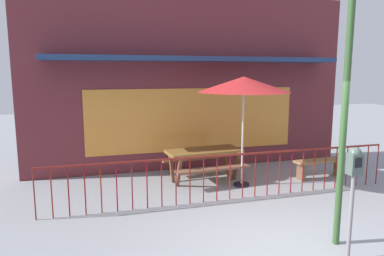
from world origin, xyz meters
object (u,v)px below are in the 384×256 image
at_px(patio_bench, 321,164).
at_px(parking_meter_far, 354,174).
at_px(patio_umbrella, 244,85).
at_px(picnic_table_left, 204,156).
at_px(street_lamp, 347,74).

height_order(patio_bench, parking_meter_far, parking_meter_far).
bearing_deg(patio_umbrella, parking_meter_far, -88.46).
bearing_deg(picnic_table_left, patio_umbrella, -38.85).
bearing_deg(picnic_table_left, street_lamp, -74.86).
distance_m(parking_meter_far, street_lamp, 1.43).
bearing_deg(patio_umbrella, patio_bench, -0.34).
relative_size(patio_umbrella, street_lamp, 0.63).
distance_m(picnic_table_left, street_lamp, 4.24).
height_order(picnic_table_left, patio_umbrella, patio_umbrella).
relative_size(parking_meter_far, street_lamp, 0.41).
bearing_deg(patio_umbrella, picnic_table_left, 141.15).
bearing_deg(patio_bench, patio_umbrella, 179.66).
relative_size(patio_bench, parking_meter_far, 0.87).
height_order(patio_umbrella, street_lamp, street_lamp).
xyz_separation_m(picnic_table_left, parking_meter_far, (0.83, -4.05, 0.64)).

